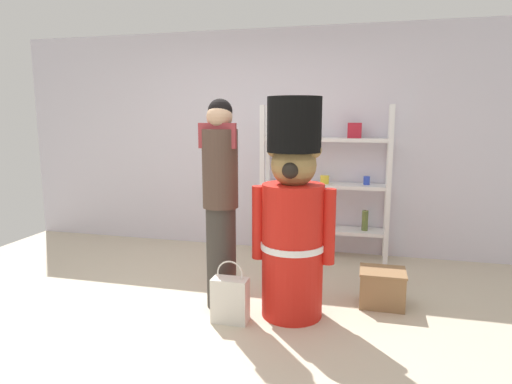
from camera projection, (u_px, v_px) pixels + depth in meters
The scene contains 7 objects.
ground_plane at pixel (204, 324), 3.43m from camera, with size 6.40×6.40×0.00m, color beige.
back_wall at pixel (267, 141), 5.32m from camera, with size 6.40×0.12×2.60m, color silver.
merchandise_shelf at pixel (325, 182), 5.01m from camera, with size 1.44×0.35×1.72m.
teddy_bear_guard at pixel (293, 218), 3.47m from camera, with size 0.66×0.51×1.74m.
person_shopper at pixel (221, 199), 3.62m from camera, with size 0.31×0.29×1.74m.
shopping_bag at pixel (230, 299), 3.45m from camera, with size 0.28×0.15×0.50m.
display_crate at pixel (382, 287), 3.76m from camera, with size 0.38×0.32×0.31m.
Camera 1 is at (1.18, -3.01, 1.59)m, focal length 30.97 mm.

